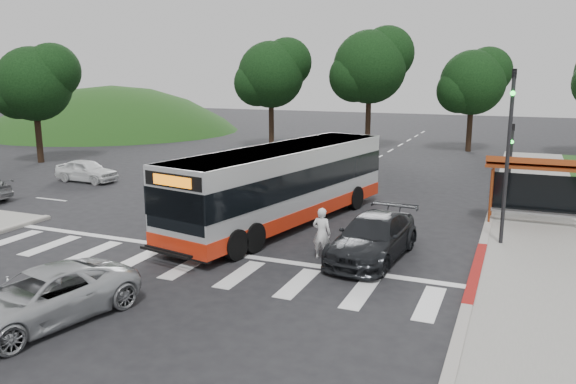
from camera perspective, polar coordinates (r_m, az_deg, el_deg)
The scene contains 18 objects.
ground at distance 23.40m, azimuth -3.59°, elevation -3.76°, with size 140.00×140.00×0.00m, color black.
sidewalk_east at distance 28.88m, azimuth 24.07°, elevation -1.63°, with size 4.00×40.00×0.12m, color gray.
curb_east at distance 28.88m, azimuth 20.11°, elevation -1.29°, with size 0.30×40.00×0.15m, color #9E9991.
curb_east_red at distance 19.25m, azimuth 18.55°, elevation -7.67°, with size 0.32×6.00×0.15m, color maroon.
hillside_nw at distance 65.74m, azimuth -17.27°, elevation 5.94°, with size 44.00×44.00×10.00m, color #194215.
crosswalk_ladder at distance 19.25m, azimuth -10.23°, elevation -7.44°, with size 18.00×2.60×0.01m, color silver.
bus_shelter at distance 25.60m, azimuth 24.16°, elevation 1.96°, with size 4.20×1.60×2.86m.
traffic_signal_ne_tall at distance 21.81m, azimuth 21.51°, elevation 4.66°, with size 0.18×0.37×6.50m.
traffic_signal_ne_short at distance 28.92m, azimuth 21.69°, elevation 3.47°, with size 0.18×0.37×4.00m.
tree_north_a at distance 47.75m, azimuth 8.42°, elevation 12.58°, with size 6.60×6.15×10.17m.
tree_north_b at distance 48.39m, azimuth 18.33°, elevation 10.61°, with size 5.72×5.33×8.43m.
tree_north_c at distance 48.52m, azimuth -1.61°, elevation 11.95°, with size 6.16×5.74×9.30m.
tree_west_a at distance 43.98m, azimuth -24.29°, elevation 10.08°, with size 5.72×5.33×8.43m.
transit_bus at distance 23.75m, azimuth -0.45°, elevation 0.60°, with size 2.77×12.78×3.30m, color silver, non-canonical shape.
pedestrian at distance 19.47m, azimuth 3.44°, elevation -4.23°, with size 0.67×0.44×1.83m, color white.
dark_sedan at distance 19.79m, azimuth 8.64°, elevation -4.57°, with size 2.11×5.19×1.51m, color black.
silver_suv_south at distance 16.02m, azimuth -23.73°, elevation -9.75°, with size 2.30×4.98×1.39m, color #B6B9BC.
west_car_white at distance 35.40m, azimuth -19.78°, elevation 2.06°, with size 1.57×3.91×1.33m, color white.
Camera 1 is at (10.02, -20.17, 6.36)m, focal length 35.00 mm.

